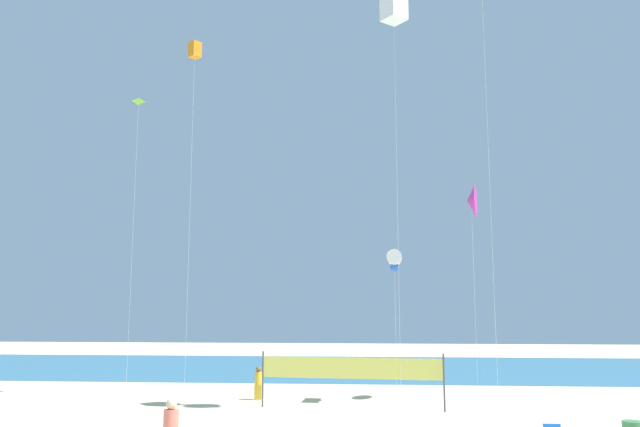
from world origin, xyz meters
The scene contains 8 objects.
ocean_band centered at (0.00, 29.86, 0.00)m, with size 120.00×20.00×0.01m, color teal.
beachgoer_mustard_shirt centered at (-3.52, 13.55, 0.82)m, with size 0.35×0.35×1.54m.
volleyball_net centered at (0.98, 11.08, 1.63)m, with size 7.92×0.84×2.40m.
kite_lime_diamond centered at (-12.13, 19.07, 16.40)m, with size 0.78×0.78×16.95m.
kite_orange_box centered at (-7.17, 13.80, 17.55)m, with size 0.72×0.72×18.06m.
kite_white_tube centered at (2.99, 12.99, 6.61)m, with size 0.77×1.52×7.00m.
kite_magenta_delta centered at (6.82, 14.02, 9.48)m, with size 0.81×1.64×10.28m.
kite_white_box centered at (3.07, 10.41, 18.00)m, with size 1.31×1.31×18.76m.
Camera 1 is at (1.90, -16.87, 4.37)m, focal length 35.38 mm.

